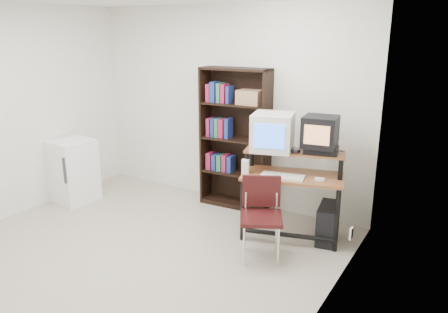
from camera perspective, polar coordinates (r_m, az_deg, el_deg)
The scene contains 17 objects.
floor at distance 4.75m, azimuth -12.66°, elevation -12.87°, with size 4.00×4.00×0.01m, color #BBAF9A.
back_wall at distance 5.84m, azimuth 0.18°, elevation 6.61°, with size 4.00×0.01×2.60m, color white.
right_wall at distance 3.24m, azimuth 12.47°, elevation -1.59°, with size 0.01×4.00×2.60m, color white.
computer_desk at distance 4.90m, azimuth 8.93°, elevation -3.00°, with size 1.20×0.83×0.98m.
crt_monitor at distance 4.89m, azimuth 6.39°, elevation 3.20°, with size 0.54×0.54×0.42m.
vcr at distance 4.87m, azimuth 12.57°, elevation 0.79°, with size 0.36×0.26×0.08m, color black.
crt_tv at distance 4.81m, azimuth 12.44°, elevation 3.18°, with size 0.40×0.40×0.34m.
cd_spindle at distance 4.85m, azimuth 9.25°, elevation 0.72°, with size 0.12×0.12×0.05m, color #26262B.
keyboard at distance 4.78m, azimuth 7.63°, elevation -2.67°, with size 0.47×0.21×0.04m, color silver.
mousepad at distance 4.76m, azimuth 12.36°, elevation -3.18°, with size 0.22×0.18×0.01m, color black.
mouse at distance 4.75m, azimuth 12.38°, elevation -2.97°, with size 0.10×0.06×0.03m, color white.
desk_speaker at distance 4.86m, azimuth 2.81°, elevation -1.38°, with size 0.08×0.07×0.17m, color silver.
pc_tower at distance 5.03m, azimuth 13.40°, elevation -8.47°, with size 0.20×0.45×0.42m, color black.
school_chair at distance 4.50m, azimuth 4.89°, elevation -6.86°, with size 0.56×0.56×0.83m.
bookshelf at distance 5.67m, azimuth 1.55°, elevation 2.55°, with size 0.93×0.35×1.82m.
mini_fridge at distance 6.29m, azimuth -19.03°, elevation -1.77°, with size 0.56×0.57×0.85m.
wall_outlet at distance 4.64m, azimuth 16.28°, elevation -9.63°, with size 0.02×0.08×0.12m, color beige.
Camera 1 is at (2.95, -2.94, 2.26)m, focal length 35.00 mm.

